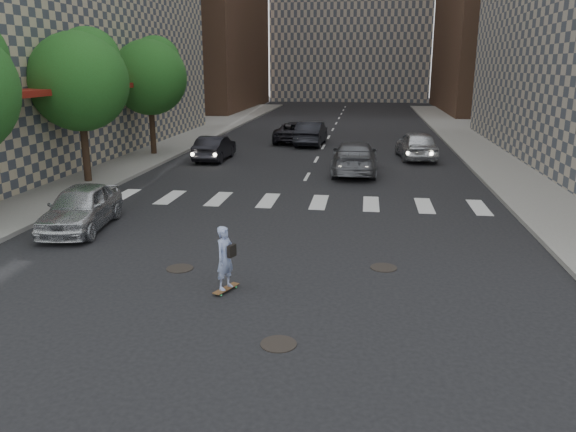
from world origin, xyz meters
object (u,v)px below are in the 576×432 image
traffic_car_a (215,148)px  traffic_car_d (416,145)px  traffic_car_c (294,132)px  tree_c (151,74)px  tree_b (81,77)px  traffic_car_b (355,157)px  silver_sedan (81,207)px  skateboarder (225,258)px  traffic_car_e (311,133)px

traffic_car_a → traffic_car_d: (11.12, 1.93, 0.12)m
traffic_car_c → tree_c: bearing=44.5°
tree_b → traffic_car_b: 12.94m
silver_sedan → traffic_car_a: 13.76m
traffic_car_a → traffic_car_c: (3.43, 7.93, 0.01)m
tree_c → traffic_car_b: bearing=-18.5°
silver_sedan → traffic_car_d: (11.85, 15.67, 0.08)m
skateboarder → silver_sedan: (-5.89, 4.44, -0.12)m
traffic_car_b → traffic_car_d: (3.34, 4.76, 0.03)m
traffic_car_a → traffic_car_b: 8.29m
traffic_car_b → traffic_car_c: traffic_car_b is taller
skateboarder → traffic_car_c: skateboarder is taller
tree_c → skateboarder: size_ratio=4.13×
skateboarder → traffic_car_d: size_ratio=0.34×
tree_b → traffic_car_d: bearing=30.6°
traffic_car_b → traffic_car_d: bearing=-125.6°
skateboarder → traffic_car_b: skateboarder is taller
silver_sedan → traffic_car_d: size_ratio=0.90×
traffic_car_a → traffic_car_c: traffic_car_c is taller
tree_b → traffic_car_c: (7.29, 14.86, -3.96)m
tree_b → traffic_car_a: bearing=60.9°
tree_b → traffic_car_e: tree_b is taller
silver_sedan → traffic_car_b: traffic_car_b is taller
tree_c → silver_sedan: size_ratio=1.56×
traffic_car_e → tree_b: bearing=60.5°
tree_b → traffic_car_a: tree_b is taller
skateboarder → traffic_car_a: skateboarder is taller
tree_b → traffic_car_e: bearing=57.9°
tree_c → traffic_car_c: bearing=43.3°
traffic_car_a → skateboarder: bearing=106.6°
tree_b → traffic_car_d: size_ratio=1.41×
tree_c → traffic_car_a: (3.86, -1.07, -3.97)m
tree_b → silver_sedan: size_ratio=1.56×
traffic_car_e → traffic_car_d: bearing=145.7°
tree_b → skateboarder: size_ratio=4.13×
traffic_car_b → traffic_car_e: size_ratio=1.13×
silver_sedan → traffic_car_b: size_ratio=0.79×
tree_b → traffic_car_d: tree_b is taller
traffic_car_c → traffic_car_e: bearing=138.2°
skateboarder → tree_c: bearing=139.1°
traffic_car_d → silver_sedan: bearing=47.8°
skateboarder → traffic_car_e: size_ratio=0.34×
silver_sedan → traffic_car_e: (5.43, 20.48, 0.06)m
tree_b → traffic_car_e: 16.59m
traffic_car_d → traffic_car_b: bearing=49.9°
silver_sedan → traffic_car_e: size_ratio=0.89×
skateboarder → traffic_car_d: (5.95, 20.11, -0.04)m
tree_c → traffic_car_e: size_ratio=1.40×
skateboarder → traffic_car_d: bearing=97.4°
traffic_car_b → traffic_car_d: size_ratio=1.14×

